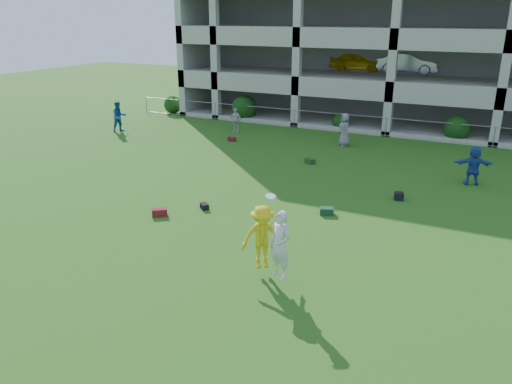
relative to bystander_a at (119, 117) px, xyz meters
The scene contains 15 objects.
ground 20.26m from the bystander_a, 40.05° to the right, with size 100.00×100.00×0.00m, color #235114.
bystander_a is the anchor object (origin of this frame).
bystander_b 7.38m from the bystander_a, 24.43° to the left, with size 0.90×0.37×1.53m, color silver.
bystander_c 14.11m from the bystander_a, 11.07° to the left, with size 0.91×0.59×1.86m, color slate.
bystander_d 20.91m from the bystander_a, ahead, with size 1.61×0.51×1.73m, color #204395.
bag_red_a 14.98m from the bystander_a, 44.24° to the right, with size 0.55×0.30×0.28m, color #5E1D10.
bag_black_b 14.97m from the bystander_a, 37.56° to the right, with size 0.40×0.25×0.22m, color black.
bag_green_c 17.94m from the bystander_a, 24.99° to the right, with size 0.50×0.35×0.26m, color #143921.
crate_d 19.01m from the bystander_a, 14.65° to the right, with size 0.35×0.35×0.30m, color black.
bag_red_f 7.71m from the bystander_a, ahead, with size 0.45×0.28×0.24m, color #580F1F.
bag_green_g 13.48m from the bystander_a, ahead, with size 0.50×0.30×0.25m, color #173B15.
frisbee_contest 20.74m from the bystander_a, 38.47° to the right, with size 1.85×1.47×2.32m.
parking_garage 21.93m from the bystander_a, 43.46° to the left, with size 30.00×14.00×12.00m.
fence 16.61m from the bystander_a, 21.10° to the left, with size 36.06×0.06×1.20m.
shrub_row 21.17m from the bystander_a, 18.40° to the left, with size 34.38×2.52×3.50m.
Camera 1 is at (5.94, -11.27, 7.09)m, focal length 35.00 mm.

